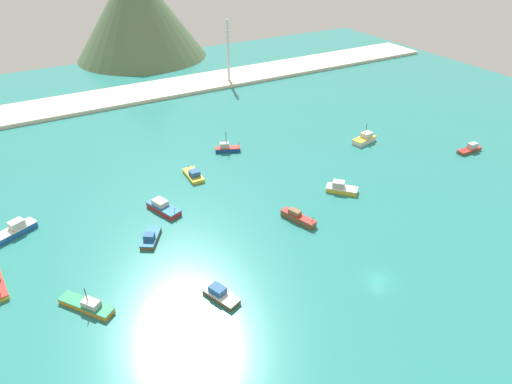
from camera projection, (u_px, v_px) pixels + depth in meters
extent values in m
cube|color=teal|center=(290.00, 202.00, 102.37)|extent=(260.00, 280.00, 0.50)
cube|color=brown|center=(469.00, 151.00, 123.23)|extent=(7.64, 2.34, 0.74)
cube|color=red|center=(470.00, 149.00, 122.98)|extent=(7.80, 2.38, 0.20)
cube|color=#B2ADA3|center=(473.00, 146.00, 122.91)|extent=(2.71, 1.71, 1.47)
cube|color=brown|center=(221.00, 297.00, 76.02)|extent=(4.89, 7.19, 0.80)
cube|color=white|center=(221.00, 295.00, 75.76)|extent=(4.99, 7.33, 0.20)
cube|color=#28568C|center=(218.00, 290.00, 75.82)|extent=(2.84, 3.31, 1.22)
cube|color=#1E5BA8|center=(14.00, 233.00, 91.10)|extent=(9.49, 6.50, 1.17)
cube|color=white|center=(13.00, 230.00, 90.73)|extent=(9.68, 6.63, 0.20)
cube|color=beige|center=(17.00, 224.00, 91.06)|extent=(3.49, 3.16, 1.51)
cube|color=silver|center=(364.00, 140.00, 128.19)|extent=(7.92, 4.60, 1.27)
cube|color=gold|center=(364.00, 138.00, 127.79)|extent=(8.08, 4.69, 0.20)
cube|color=beige|center=(367.00, 135.00, 127.88)|extent=(3.50, 2.94, 1.39)
cylinder|color=#4C3823|center=(366.00, 128.00, 126.33)|extent=(0.17, 0.17, 3.10)
cube|color=orange|center=(86.00, 306.00, 74.24)|extent=(8.05, 9.57, 0.83)
cube|color=#238C5B|center=(86.00, 304.00, 73.97)|extent=(8.21, 9.76, 0.20)
cube|color=#B2ADA3|center=(91.00, 303.00, 73.20)|extent=(3.25, 3.49, 1.06)
cylinder|color=#4C3823|center=(86.00, 294.00, 72.39)|extent=(0.14, 0.14, 2.72)
cube|color=gold|center=(342.00, 190.00, 105.40)|extent=(7.13, 7.27, 1.01)
cube|color=white|center=(342.00, 188.00, 105.07)|extent=(7.27, 7.41, 0.20)
cube|color=#B2ADA3|center=(339.00, 184.00, 104.85)|extent=(3.53, 3.55, 1.47)
cylinder|color=#4C3823|center=(356.00, 188.00, 103.94)|extent=(0.50, 0.52, 1.37)
cylinder|color=#4C3823|center=(0.00, 294.00, 75.21)|extent=(0.18, 0.53, 1.17)
cube|color=red|center=(164.00, 209.00, 98.45)|extent=(5.91, 9.12, 1.13)
cube|color=#1E669E|center=(163.00, 206.00, 98.09)|extent=(6.03, 9.30, 0.20)
cube|color=beige|center=(160.00, 202.00, 98.33)|extent=(3.35, 3.96, 1.10)
cylinder|color=#4C3823|center=(175.00, 210.00, 95.62)|extent=(0.34, 0.65, 1.52)
cube|color=brown|center=(151.00, 239.00, 89.70)|extent=(5.95, 7.11, 0.81)
cube|color=#1E669E|center=(151.00, 237.00, 89.43)|extent=(6.07, 7.25, 0.20)
cube|color=#28568C|center=(149.00, 236.00, 88.36)|extent=(2.66, 2.54, 1.17)
cube|color=gold|center=(194.00, 176.00, 111.36)|extent=(3.38, 7.77, 0.74)
cube|color=gold|center=(193.00, 174.00, 111.11)|extent=(3.45, 7.92, 0.20)
cube|color=#28568C|center=(194.00, 173.00, 109.97)|extent=(2.44, 2.54, 1.37)
cylinder|color=#4C3823|center=(189.00, 167.00, 113.47)|extent=(0.13, 0.47, 1.01)
cube|color=brown|center=(298.00, 219.00, 95.18)|extent=(4.57, 8.48, 1.28)
cube|color=red|center=(298.00, 216.00, 94.78)|extent=(4.66, 8.65, 0.20)
cube|color=brown|center=(295.00, 212.00, 95.05)|extent=(2.27, 3.07, 0.98)
cylinder|color=#4C3823|center=(313.00, 220.00, 92.27)|extent=(0.35, 0.72, 1.72)
cube|color=#14478C|center=(228.00, 150.00, 123.45)|extent=(7.24, 4.70, 1.01)
cube|color=red|center=(228.00, 148.00, 123.12)|extent=(7.39, 4.79, 0.20)
cube|color=#B2ADA3|center=(224.00, 145.00, 122.61)|extent=(3.01, 2.51, 1.40)
cylinder|color=#4C3823|center=(239.00, 145.00, 123.09)|extent=(0.60, 0.34, 1.37)
cylinder|color=#4C3823|center=(226.00, 137.00, 121.37)|extent=(0.18, 0.18, 3.41)
cube|color=beige|center=(165.00, 89.00, 166.23)|extent=(247.00, 19.79, 1.20)
cone|color=#56704C|center=(137.00, 10.00, 194.93)|extent=(59.22, 59.22, 40.97)
cylinder|color=silver|center=(228.00, 52.00, 167.71)|extent=(1.02, 1.02, 24.00)
cylinder|color=silver|center=(227.00, 31.00, 163.59)|extent=(2.40, 0.51, 0.51)
cylinder|color=silver|center=(228.00, 44.00, 166.16)|extent=(0.51, 1.92, 0.51)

